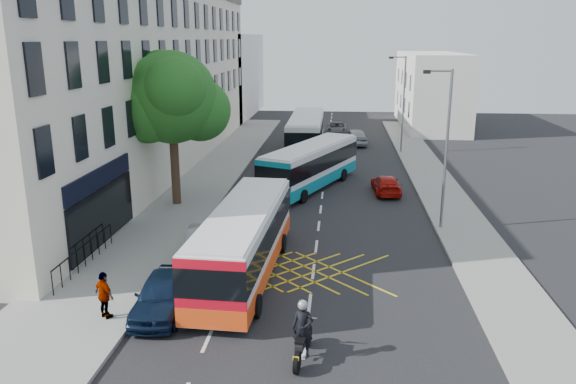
% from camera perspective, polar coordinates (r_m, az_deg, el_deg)
% --- Properties ---
extents(ground, '(120.00, 120.00, 0.00)m').
position_cam_1_polar(ground, '(18.74, 1.70, -15.37)').
color(ground, black).
rests_on(ground, ground).
extents(pavement_left, '(5.00, 70.00, 0.15)m').
position_cam_1_polar(pavement_left, '(33.84, -11.20, -1.23)').
color(pavement_left, gray).
rests_on(pavement_left, ground).
extents(pavement_right, '(3.00, 70.00, 0.15)m').
position_cam_1_polar(pavement_right, '(33.16, 16.41, -1.92)').
color(pavement_right, gray).
rests_on(pavement_right, ground).
extents(terrace_main, '(8.30, 45.00, 13.50)m').
position_cam_1_polar(terrace_main, '(43.32, -15.26, 11.13)').
color(terrace_main, beige).
rests_on(terrace_main, ground).
extents(terrace_far, '(8.00, 20.00, 10.00)m').
position_cam_1_polar(terrace_far, '(72.77, -6.79, 11.68)').
color(terrace_far, silver).
rests_on(terrace_far, ground).
extents(building_right, '(6.00, 18.00, 8.00)m').
position_cam_1_polar(building_right, '(65.10, 14.30, 10.01)').
color(building_right, silver).
rests_on(building_right, ground).
extents(street_tree, '(6.30, 5.70, 8.80)m').
position_cam_1_polar(street_tree, '(32.61, -11.80, 9.28)').
color(street_tree, '#382619').
rests_on(street_tree, pavement_left).
extents(lamp_near, '(1.45, 0.15, 8.00)m').
position_cam_1_polar(lamp_near, '(29.00, 15.65, 4.96)').
color(lamp_near, slate).
rests_on(lamp_near, pavement_right).
extents(lamp_far, '(1.45, 0.15, 8.00)m').
position_cam_1_polar(lamp_far, '(48.62, 11.55, 9.23)').
color(lamp_far, slate).
rests_on(lamp_far, pavement_right).
extents(railings, '(0.08, 5.60, 1.14)m').
position_cam_1_polar(railings, '(25.46, -19.96, -5.95)').
color(railings, black).
rests_on(railings, pavement_left).
extents(bus_near, '(2.95, 10.56, 2.94)m').
position_cam_1_polar(bus_near, '(23.17, -4.51, -4.95)').
color(bus_near, silver).
rests_on(bus_near, ground).
extents(bus_mid, '(6.17, 10.38, 2.88)m').
position_cam_1_polar(bus_mid, '(36.77, 2.31, 2.72)').
color(bus_mid, silver).
rests_on(bus_mid, ground).
extents(bus_far, '(2.96, 11.63, 3.27)m').
position_cam_1_polar(bus_far, '(47.94, 1.85, 5.95)').
color(bus_far, silver).
rests_on(bus_far, ground).
extents(motorbike, '(0.77, 2.25, 2.00)m').
position_cam_1_polar(motorbike, '(17.62, 1.51, -14.00)').
color(motorbike, black).
rests_on(motorbike, ground).
extents(parked_car_blue, '(1.90, 4.27, 1.43)m').
position_cam_1_polar(parked_car_blue, '(20.93, -12.65, -10.09)').
color(parked_car_blue, '#0C1A32').
rests_on(parked_car_blue, ground).
extents(parked_car_silver, '(1.89, 4.42, 1.42)m').
position_cam_1_polar(parked_car_silver, '(25.28, -8.51, -5.34)').
color(parked_car_silver, '#95969C').
rests_on(parked_car_silver, ground).
extents(red_hatchback, '(1.84, 4.04, 1.14)m').
position_cam_1_polar(red_hatchback, '(36.25, 9.94, 0.77)').
color(red_hatchback, '#AA0E07').
rests_on(red_hatchback, ground).
extents(distant_car_grey, '(2.04, 4.30, 1.19)m').
position_cam_1_polar(distant_car_grey, '(58.39, 4.97, 6.48)').
color(distant_car_grey, '#404248').
rests_on(distant_car_grey, ground).
extents(distant_car_silver, '(2.31, 4.63, 1.51)m').
position_cam_1_polar(distant_car_silver, '(52.52, 6.87, 5.61)').
color(distant_car_silver, '#A1A4A8').
rests_on(distant_car_silver, ground).
extents(pedestrian_far, '(1.06, 0.90, 1.70)m').
position_cam_1_polar(pedestrian_far, '(20.69, -18.14, -9.94)').
color(pedestrian_far, gray).
rests_on(pedestrian_far, pavement_left).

